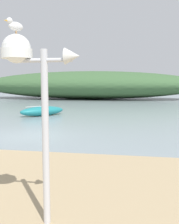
{
  "coord_description": "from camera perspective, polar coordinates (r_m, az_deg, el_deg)",
  "views": [
    {
      "loc": [
        5.22,
        -12.13,
        2.66
      ],
      "look_at": [
        2.68,
        2.81,
        0.96
      ],
      "focal_mm": 40.89,
      "sensor_mm": 36.0,
      "label": 1
    }
  ],
  "objects": [
    {
      "name": "ground_plane",
      "position": [
        13.47,
        -13.42,
        -5.17
      ],
      "size": [
        120.0,
        120.0,
        0.0
      ],
      "primitive_type": "plane",
      "color": "gray"
    },
    {
      "name": "distant_hill",
      "position": [
        44.37,
        -0.53,
        6.04
      ],
      "size": [
        38.86,
        11.81,
        4.75
      ],
      "primitive_type": "ellipsoid",
      "color": "#3D6038",
      "rests_on": "ground"
    },
    {
      "name": "mast_structure",
      "position": [
        4.47,
        -13.74,
        9.44
      ],
      "size": [
        1.35,
        0.53,
        3.28
      ],
      "color": "silver",
      "rests_on": "beach_sand"
    },
    {
      "name": "seagull_on_radar",
      "position": [
        4.63,
        -16.36,
        18.11
      ],
      "size": [
        0.26,
        0.33,
        0.25
      ],
      "color": "orange",
      "rests_on": "mast_structure"
    },
    {
      "name": "sailboat_inner_mooring",
      "position": [
        21.45,
        -10.48,
        0.26
      ],
      "size": [
        3.5,
        3.7,
        4.9
      ],
      "color": "teal",
      "rests_on": "ground"
    }
  ]
}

